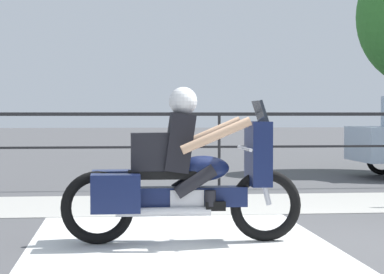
% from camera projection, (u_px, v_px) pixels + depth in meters
% --- Properties ---
extents(ground_plane, '(120.00, 120.00, 0.00)m').
position_uv_depth(ground_plane, '(297.00, 245.00, 7.48)').
color(ground_plane, '#4C4C4F').
extents(sidewalk_band, '(44.00, 2.40, 0.01)m').
position_uv_depth(sidewalk_band, '(240.00, 204.00, 10.86)').
color(sidewalk_band, '#A8A59E').
rests_on(sidewalk_band, ground).
extents(crosswalk_band, '(3.02, 6.00, 0.01)m').
position_uv_depth(crosswalk_band, '(183.00, 250.00, 7.16)').
color(crosswalk_band, silver).
rests_on(crosswalk_band, ground).
extents(fence_railing, '(36.00, 0.05, 1.33)m').
position_uv_depth(fence_railing, '(219.00, 129.00, 13.00)').
color(fence_railing, '#232326').
rests_on(fence_railing, ground).
extents(motorcycle, '(2.46, 0.76, 1.59)m').
position_uv_depth(motorcycle, '(180.00, 175.00, 7.59)').
color(motorcycle, black).
rests_on(motorcycle, ground).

